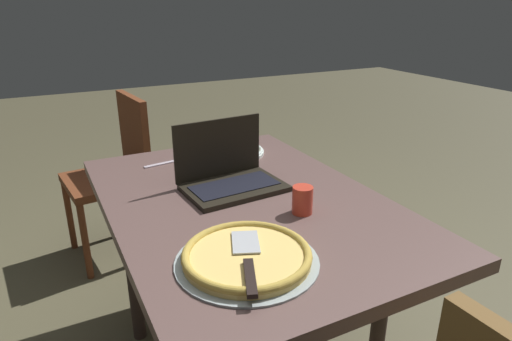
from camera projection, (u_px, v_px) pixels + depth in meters
dining_table at (245, 217)px, 1.50m from camera, size 1.26×0.87×0.70m
laptop at (229, 174)px, 1.56m from camera, size 0.25×0.35×0.23m
pizza_plate at (234, 151)px, 1.90m from camera, size 0.26×0.26×0.04m
pizza_tray at (247, 256)px, 1.12m from camera, size 0.37×0.37×0.04m
table_knife at (177, 160)px, 1.82m from camera, size 0.05×0.23×0.01m
drink_cup at (302, 200)px, 1.37m from camera, size 0.06×0.06×0.09m
chair_near at (118, 167)px, 2.35m from camera, size 0.43×0.43×0.87m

